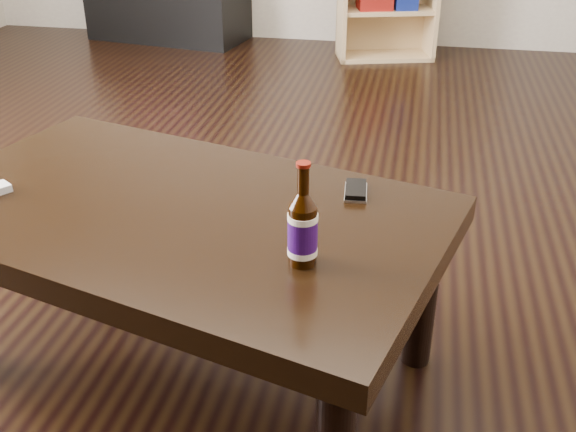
% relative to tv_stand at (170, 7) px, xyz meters
% --- Properties ---
extents(floor, '(5.00, 6.00, 0.01)m').
position_rel_tv_stand_xyz_m(floor, '(1.04, -2.87, -0.23)').
color(floor, black).
rests_on(floor, ground).
extents(tv_stand, '(1.19, 0.73, 0.45)m').
position_rel_tv_stand_xyz_m(tv_stand, '(0.00, 0.00, 0.00)').
color(tv_stand, black).
rests_on(tv_stand, floor).
extents(coffee_table, '(1.44, 1.07, 0.48)m').
position_rel_tv_stand_xyz_m(coffee_table, '(1.30, -3.48, 0.19)').
color(coffee_table, black).
rests_on(coffee_table, floor).
extents(beer_bottle, '(0.08, 0.08, 0.23)m').
position_rel_tv_stand_xyz_m(beer_bottle, '(1.65, -3.67, 0.34)').
color(beer_bottle, black).
rests_on(beer_bottle, coffee_table).
extents(phone, '(0.06, 0.11, 0.02)m').
position_rel_tv_stand_xyz_m(phone, '(1.72, -3.33, 0.27)').
color(phone, '#B8B8BA').
rests_on(phone, coffee_table).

